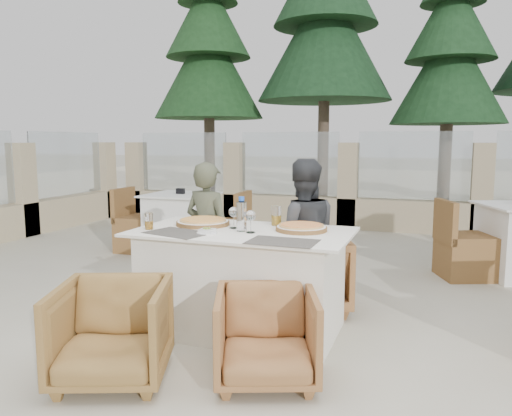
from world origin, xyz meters
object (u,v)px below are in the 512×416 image
(water_bottle, at_px, (242,214))
(wine_glass_centre, at_px, (234,216))
(pizza_left, at_px, (203,222))
(diner_left, at_px, (208,234))
(armchair_far_right, at_px, (306,271))
(wine_glass_near, at_px, (251,220))
(bg_table_a, at_px, (181,224))
(beer_glass_left, at_px, (149,221))
(beer_glass_right, at_px, (276,216))
(armchair_far_left, at_px, (233,268))
(diner_right, at_px, (302,237))
(olive_dish, at_px, (207,230))
(armchair_near_right, at_px, (266,336))
(pizza_right, at_px, (301,228))
(armchair_near_left, at_px, (112,332))
(dining_table, at_px, (243,281))

(water_bottle, height_order, wine_glass_centre, water_bottle)
(pizza_left, distance_m, diner_left, 0.43)
(water_bottle, bearing_deg, armchair_far_right, 64.51)
(wine_glass_near, height_order, bg_table_a, wine_glass_near)
(beer_glass_left, height_order, beer_glass_right, beer_glass_right)
(pizza_left, relative_size, armchair_far_left, 0.68)
(pizza_left, distance_m, wine_glass_centre, 0.30)
(wine_glass_near, bearing_deg, diner_right, 68.31)
(olive_dish, height_order, diner_right, diner_right)
(armchair_far_left, bearing_deg, armchair_near_right, 109.70)
(pizza_left, height_order, wine_glass_centre, wine_glass_centre)
(beer_glass_right, xyz_separation_m, olive_dish, (-0.36, -0.50, -0.06))
(pizza_right, height_order, armchair_near_left, pizza_right)
(diner_right, bearing_deg, wine_glass_near, 46.71)
(armchair_far_left, distance_m, armchair_near_right, 1.61)
(armchair_far_right, relative_size, armchair_near_right, 1.16)
(water_bottle, xyz_separation_m, armchair_far_right, (0.32, 0.68, -0.57))
(dining_table, bearing_deg, armchair_far_right, 63.35)
(armchair_far_right, bearing_deg, bg_table_a, -57.94)
(armchair_far_left, bearing_deg, pizza_left, 78.94)
(wine_glass_centre, xyz_separation_m, wine_glass_near, (0.19, -0.13, 0.00))
(beer_glass_right, distance_m, bg_table_a, 2.62)
(olive_dish, height_order, armchair_near_left, olive_dish)
(armchair_near_right, bearing_deg, bg_table_a, 105.59)
(dining_table, xyz_separation_m, armchair_near_left, (-0.44, -1.00, -0.09))
(armchair_far_left, distance_m, diner_right, 0.80)
(wine_glass_centre, distance_m, diner_left, 0.65)
(armchair_near_left, bearing_deg, beer_glass_left, 85.05)
(pizza_right, xyz_separation_m, diner_right, (-0.09, 0.38, -0.15))
(beer_glass_right, distance_m, armchair_far_left, 0.88)
(pizza_right, relative_size, armchair_near_left, 0.58)
(water_bottle, xyz_separation_m, olive_dish, (-0.20, -0.17, -0.11))
(dining_table, xyz_separation_m, beer_glass_right, (0.17, 0.30, 0.46))
(pizza_left, xyz_separation_m, beer_glass_right, (0.55, 0.18, 0.05))
(armchair_far_right, bearing_deg, beer_glass_left, 18.77)
(bg_table_a, bearing_deg, wine_glass_near, -53.32)
(beer_glass_right, relative_size, armchair_far_right, 0.22)
(wine_glass_centre, bearing_deg, dining_table, -33.33)
(pizza_left, relative_size, olive_dish, 3.82)
(pizza_right, bearing_deg, wine_glass_near, -147.87)
(diner_left, bearing_deg, bg_table_a, -42.64)
(pizza_left, height_order, armchair_far_right, pizza_left)
(diner_left, bearing_deg, dining_table, 148.61)
(pizza_left, relative_size, armchair_near_right, 0.69)
(water_bottle, xyz_separation_m, bg_table_a, (-1.66, 2.15, -0.51))
(armchair_far_left, bearing_deg, diner_left, 45.17)
(wine_glass_centre, height_order, armchair_far_left, wine_glass_centre)
(pizza_left, relative_size, beer_glass_left, 3.39)
(pizza_right, distance_m, wine_glass_centre, 0.52)
(water_bottle, height_order, olive_dish, water_bottle)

